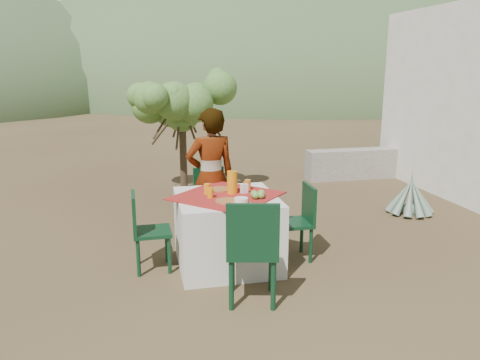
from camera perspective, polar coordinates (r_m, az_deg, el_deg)
name	(u,v)px	position (r m, az deg, el deg)	size (l,w,h in m)	color
ground	(215,267)	(5.01, -3.10, -10.54)	(160.00, 160.00, 0.00)	#3A2A1A
table	(227,230)	(4.95, -1.60, -6.13)	(1.30, 1.30, 0.76)	beige
chair_far	(211,198)	(5.81, -3.58, -2.22)	(0.42, 0.42, 0.84)	black
chair_near	(252,248)	(4.07, 1.52, -8.23)	(0.53, 0.53, 0.97)	black
chair_left	(145,228)	(4.88, -11.51, -5.72)	(0.39, 0.39, 0.82)	black
chair_right	(300,218)	(5.12, 7.28, -4.65)	(0.39, 0.39, 0.82)	black
person	(211,177)	(5.45, -3.58, 0.36)	(0.59, 0.39, 1.60)	#8C6651
shrub_tree	(185,110)	(7.46, -6.71, 8.51)	(1.50, 1.47, 1.76)	#403020
agave	(410,197)	(7.10, 20.06, -2.00)	(0.66, 0.67, 0.71)	slate
stone_wall	(373,163)	(9.19, 15.90, 2.00)	(2.60, 0.35, 0.55)	gray
hill_near_right	(282,90)	(42.52, 5.09, 10.88)	(48.00, 48.00, 20.00)	#39512D
hill_far_center	(106,85)	(56.65, -16.04, 11.11)	(60.00, 60.00, 24.00)	slate
hill_far_right	(387,84)	(58.15, 17.52, 11.06)	(36.00, 36.00, 14.00)	slate
plate_far	(221,189)	(5.04, -2.38, -1.14)	(0.23, 0.23, 0.01)	brown
plate_near	(227,201)	(4.60, -1.57, -2.58)	(0.24, 0.24, 0.01)	brown
glass_far	(207,189)	(4.88, -4.03, -1.08)	(0.07, 0.07, 0.11)	orange
glass_near	(210,193)	(4.73, -3.64, -1.57)	(0.06, 0.06, 0.10)	orange
juice_pitcher	(232,182)	(4.87, -0.97, -0.28)	(0.11, 0.11, 0.24)	orange
bowl_plate	(241,203)	(4.52, 0.14, -2.87)	(0.19, 0.19, 0.01)	brown
white_bowl	(241,200)	(4.51, 0.14, -2.50)	(0.13, 0.13, 0.05)	white
jar_left	(248,185)	(5.04, 0.95, -0.57)	(0.07, 0.07, 0.11)	#C47122
jar_right	(246,185)	(5.05, 0.71, -0.66)	(0.05, 0.05, 0.08)	#C47122
napkin_holder	(244,189)	(4.90, 0.52, -1.05)	(0.07, 0.04, 0.10)	white
fruit_cluster	(258,194)	(4.72, 2.20, -1.77)	(0.15, 0.14, 0.08)	#619A38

